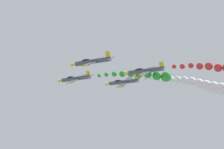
% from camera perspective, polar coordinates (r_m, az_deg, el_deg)
% --- Properties ---
extents(airplane_lead, '(8.54, 10.35, 4.93)m').
position_cam_1_polar(airplane_lead, '(82.08, -7.12, -0.77)').
color(airplane_lead, '#474C56').
extents(smoke_trail_lead, '(5.48, 19.07, 3.44)m').
position_cam_1_polar(smoke_trail_lead, '(75.81, 6.83, -0.14)').
color(smoke_trail_lead, green).
extents(airplane_left_inner, '(8.62, 10.35, 4.79)m').
position_cam_1_polar(airplane_left_inner, '(67.70, -3.88, 2.55)').
color(airplane_left_inner, '#474C56').
extents(airplane_right_inner, '(8.35, 10.35, 5.28)m').
position_cam_1_polar(airplane_right_inner, '(85.18, 2.19, -1.45)').
color(airplane_right_inner, '#474C56').
extents(smoke_trail_right_inner, '(3.67, 25.38, 9.17)m').
position_cam_1_polar(smoke_trail_right_inner, '(78.06, 18.91, -2.42)').
color(smoke_trail_right_inner, white).
extents(airplane_left_outer, '(8.61, 10.35, 4.81)m').
position_cam_1_polar(airplane_left_outer, '(73.00, 6.51, 0.75)').
color(airplane_left_outer, '#474C56').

